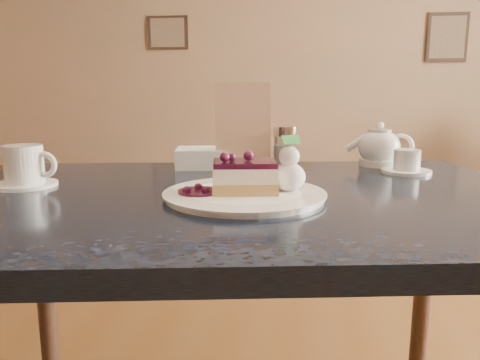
# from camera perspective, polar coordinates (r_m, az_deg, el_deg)

# --- Properties ---
(main_table) EXTENTS (1.39, 1.05, 0.79)m
(main_table) POSITION_cam_1_polar(r_m,az_deg,el_deg) (1.01, 0.39, -6.13)
(main_table) COLOR black
(main_table) RESTS_ON ground
(dessert_plate) EXTENTS (0.32, 0.32, 0.01)m
(dessert_plate) POSITION_cam_1_polar(r_m,az_deg,el_deg) (0.93, 0.55, -1.85)
(dessert_plate) COLOR white
(dessert_plate) RESTS_ON main_table
(cheesecake_slice) EXTENTS (0.14, 0.11, 0.06)m
(cheesecake_slice) POSITION_cam_1_polar(r_m,az_deg,el_deg) (0.92, 0.56, 0.40)
(cheesecake_slice) COLOR #CC9148
(cheesecake_slice) RESTS_ON dessert_plate
(whipped_cream) EXTENTS (0.07, 0.07, 0.06)m
(whipped_cream) POSITION_cam_1_polar(r_m,az_deg,el_deg) (0.94, 5.98, 0.41)
(whipped_cream) COLOR white
(whipped_cream) RESTS_ON dessert_plate
(berry_sauce) EXTENTS (0.08, 0.08, 0.01)m
(berry_sauce) POSITION_cam_1_polar(r_m,az_deg,el_deg) (0.92, -4.99, -1.42)
(berry_sauce) COLOR black
(berry_sauce) RESTS_ON dessert_plate
(coffee_set) EXTENTS (0.15, 0.14, 0.09)m
(coffee_set) POSITION_cam_1_polar(r_m,az_deg,el_deg) (1.14, -24.70, 1.33)
(coffee_set) COLOR white
(coffee_set) RESTS_ON main_table
(tea_set) EXTENTS (0.23, 0.23, 0.11)m
(tea_set) POSITION_cam_1_polar(r_m,az_deg,el_deg) (1.36, 17.14, 3.41)
(tea_set) COLOR white
(tea_set) RESTS_ON main_table
(menu_card) EXTENTS (0.15, 0.06, 0.23)m
(menu_card) POSITION_cam_1_polar(r_m,az_deg,el_deg) (1.26, 0.34, 6.56)
(menu_card) COLOR #FBE3B0
(menu_card) RESTS_ON main_table
(sugar_shaker) EXTENTS (0.06, 0.06, 0.12)m
(sugar_shaker) POSITION_cam_1_polar(r_m,az_deg,el_deg) (1.28, 5.51, 4.00)
(sugar_shaker) COLOR white
(sugar_shaker) RESTS_ON main_table
(napkin_stack) EXTENTS (0.15, 0.15, 0.05)m
(napkin_stack) POSITION_cam_1_polar(r_m,az_deg,el_deg) (1.31, -4.94, 2.72)
(napkin_stack) COLOR white
(napkin_stack) RESTS_ON main_table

